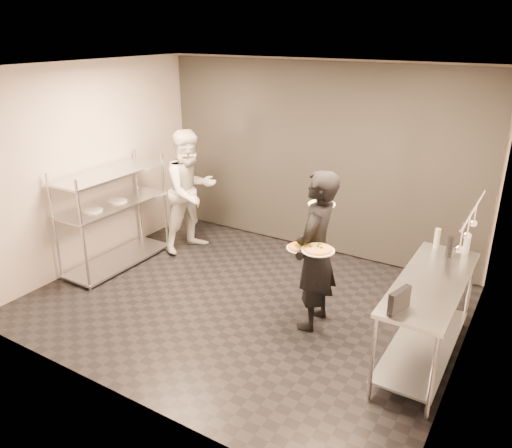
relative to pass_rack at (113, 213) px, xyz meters
The scene contains 13 objects.
room_shell 2.53m from the pass_rack, 28.77° to the left, with size 5.00×4.00×2.80m.
pass_rack is the anchor object (origin of this frame).
prep_counter 4.33m from the pass_rack, ahead, with size 0.60×1.80×0.92m.
utensil_rail 4.64m from the pass_rack, ahead, with size 0.07×1.20×0.31m.
waiter 3.09m from the pass_rack, ahead, with size 0.67×0.44×1.83m, color black.
chef 1.16m from the pass_rack, 58.69° to the left, with size 0.89×0.70×1.84m, color white.
pizza_plate_near 2.99m from the pass_rack, ahead, with size 0.30×0.30×0.05m.
pizza_plate_far 3.24m from the pass_rack, ahead, with size 0.35×0.35×0.05m.
salad_plate 3.08m from the pass_rack, ahead, with size 0.31×0.31×0.07m.
pos_monitor 4.28m from the pass_rack, ahead, with size 0.06×0.28×0.20m, color black.
bottle_green 4.27m from the pass_rack, 10.86° to the left, with size 0.06×0.06×0.22m, color gray.
bottle_clear 4.57m from the pass_rack, 10.13° to the left, with size 0.07×0.07×0.23m, color gray.
bottle_dark 4.40m from the pass_rack, ahead, with size 0.07×0.07×0.23m, color black.
Camera 1 is at (2.94, -4.54, 3.20)m, focal length 35.00 mm.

